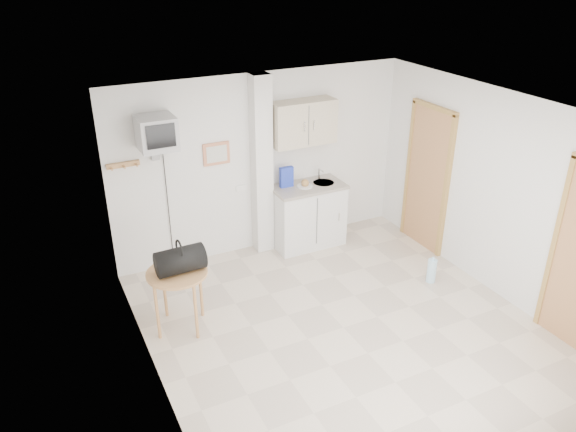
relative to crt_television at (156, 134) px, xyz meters
name	(u,v)px	position (x,y,z in m)	size (l,w,h in m)	color
ground	(343,328)	(1.45, -2.02, -1.94)	(4.50, 4.50, 0.00)	beige
room_envelope	(365,198)	(1.69, -1.93, -0.40)	(4.24, 4.54, 2.55)	white
kitchenette	(306,192)	(2.02, -0.02, -1.13)	(1.03, 0.58, 2.10)	silver
crt_television	(156,134)	(0.00, 0.00, 0.00)	(0.44, 0.45, 2.15)	slate
round_table	(177,279)	(-0.20, -1.18, -1.30)	(0.68, 0.68, 0.73)	#B27947
duffel_bag	(180,260)	(-0.15, -1.20, -1.06)	(0.54, 0.31, 0.39)	black
water_bottle	(432,271)	(2.98, -1.68, -1.77)	(0.12, 0.12, 0.36)	#B1DFF7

